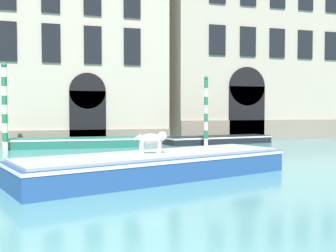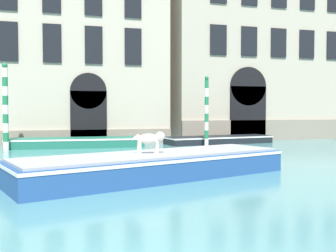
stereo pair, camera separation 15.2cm
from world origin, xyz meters
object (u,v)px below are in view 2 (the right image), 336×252
(boat_foreground, at_px, (156,165))
(boat_moored_near_palazzo, at_px, (77,142))
(mooring_pole_0, at_px, (207,111))
(mooring_pole_1, at_px, (5,106))
(boat_moored_far, at_px, (219,139))
(dog_on_deck, at_px, (150,139))

(boat_foreground, bearing_deg, boat_moored_near_palazzo, 81.61)
(mooring_pole_0, bearing_deg, mooring_pole_1, 176.08)
(boat_moored_far, distance_m, mooring_pole_0, 2.84)
(mooring_pole_1, bearing_deg, boat_moored_far, 6.16)
(dog_on_deck, relative_size, boat_moored_near_palazzo, 0.14)
(boat_foreground, height_order, boat_moored_near_palazzo, boat_foreground)
(mooring_pole_0, distance_m, mooring_pole_1, 9.64)
(dog_on_deck, xyz_separation_m, mooring_pole_1, (-4.84, 8.97, 0.96))
(boat_foreground, xyz_separation_m, boat_moored_near_palazzo, (-1.81, 9.80, -0.11))
(boat_foreground, xyz_separation_m, boat_moored_far, (6.04, 10.03, -0.14))
(dog_on_deck, bearing_deg, boat_moored_far, 58.87)
(boat_moored_far, height_order, mooring_pole_0, mooring_pole_0)
(boat_moored_far, height_order, mooring_pole_1, mooring_pole_1)
(boat_foreground, height_order, mooring_pole_1, mooring_pole_1)
(boat_moored_far, bearing_deg, dog_on_deck, -128.93)
(dog_on_deck, xyz_separation_m, boat_moored_near_palazzo, (-1.63, 9.93, -0.84))
(dog_on_deck, relative_size, mooring_pole_0, 0.26)
(dog_on_deck, relative_size, boat_moored_far, 0.15)
(boat_foreground, bearing_deg, boat_moored_far, 40.10)
(boat_moored_far, relative_size, mooring_pole_1, 1.56)
(dog_on_deck, height_order, mooring_pole_1, mooring_pole_1)
(mooring_pole_0, bearing_deg, boat_foreground, -119.35)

